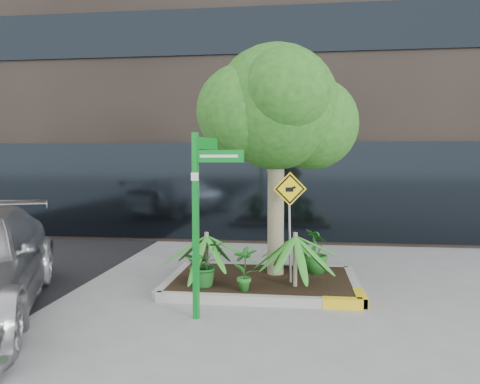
# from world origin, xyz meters

# --- Properties ---
(ground) EXTENTS (80.00, 80.00, 0.00)m
(ground) POSITION_xyz_m (0.00, 0.00, 0.00)
(ground) COLOR gray
(ground) RESTS_ON ground
(building) EXTENTS (18.00, 8.00, 15.00)m
(building) POSITION_xyz_m (0.50, 8.50, 7.50)
(building) COLOR #2D2621
(building) RESTS_ON ground
(planter) EXTENTS (3.35, 2.36, 0.15)m
(planter) POSITION_xyz_m (0.23, 0.27, 0.10)
(planter) COLOR #9E9E99
(planter) RESTS_ON ground
(tree) EXTENTS (2.91, 2.58, 4.36)m
(tree) POSITION_xyz_m (0.41, 0.66, 3.19)
(tree) COLOR gray
(tree) RESTS_ON ground
(palm_front) EXTENTS (1.01, 1.01, 1.12)m
(palm_front) POSITION_xyz_m (0.78, -0.17, 0.99)
(palm_front) COLOR gray
(palm_front) RESTS_ON ground
(palm_left) EXTENTS (0.98, 0.98, 1.09)m
(palm_left) POSITION_xyz_m (-0.71, -0.15, 0.96)
(palm_left) COLOR gray
(palm_left) RESTS_ON ground
(palm_back) EXTENTS (0.71, 0.71, 0.79)m
(palm_back) POSITION_xyz_m (0.77, 1.15, 0.74)
(palm_back) COLOR gray
(palm_back) RESTS_ON ground
(shrub_a) EXTENTS (0.95, 0.95, 0.75)m
(shrub_a) POSITION_xyz_m (-0.73, -0.35, 0.52)
(shrub_a) COLOR #18541B
(shrub_a) RESTS_ON planter
(shrub_b) EXTENTS (0.64, 0.64, 0.82)m
(shrub_b) POSITION_xyz_m (1.15, 0.79, 0.56)
(shrub_b) COLOR #1B5A1B
(shrub_b) RESTS_ON planter
(shrub_c) EXTENTS (0.54, 0.54, 0.75)m
(shrub_c) POSITION_xyz_m (-0.02, -0.55, 0.53)
(shrub_c) COLOR #216920
(shrub_c) RESTS_ON planter
(shrub_d) EXTENTS (0.58, 0.58, 0.78)m
(shrub_d) POSITION_xyz_m (0.43, 1.02, 0.54)
(shrub_d) COLOR #265619
(shrub_d) RESTS_ON planter
(street_sign_post) EXTENTS (0.76, 0.89, 2.62)m
(street_sign_post) POSITION_xyz_m (-0.54, -1.46, 1.62)
(street_sign_post) COLOR #0B8323
(street_sign_post) RESTS_ON ground
(cattle_sign) EXTENTS (0.57, 0.22, 1.89)m
(cattle_sign) POSITION_xyz_m (0.68, 0.12, 1.43)
(cattle_sign) COLOR slate
(cattle_sign) RESTS_ON ground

